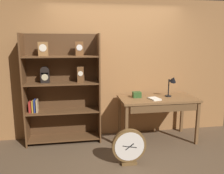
# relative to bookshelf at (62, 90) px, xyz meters

# --- Properties ---
(ground_plane) EXTENTS (10.00, 10.00, 0.00)m
(ground_plane) POSITION_rel_bookshelf_xyz_m (1.01, -1.13, -0.97)
(ground_plane) COLOR brown
(back_wood_panel) EXTENTS (4.80, 0.05, 2.60)m
(back_wood_panel) POSITION_rel_bookshelf_xyz_m (1.01, 0.21, 0.33)
(back_wood_panel) COLOR #9E6B3D
(back_wood_panel) RESTS_ON ground
(bookshelf) EXTENTS (1.32, 0.39, 1.96)m
(bookshelf) POSITION_rel_bookshelf_xyz_m (0.00, 0.00, 0.00)
(bookshelf) COLOR brown
(bookshelf) RESTS_ON ground
(workbench) EXTENTS (1.39, 0.70, 0.82)m
(workbench) POSITION_rel_bookshelf_xyz_m (1.71, -0.28, -0.25)
(workbench) COLOR brown
(workbench) RESTS_ON ground
(desk_lamp) EXTENTS (0.18, 0.18, 0.40)m
(desk_lamp) POSITION_rel_bookshelf_xyz_m (1.98, -0.24, 0.12)
(desk_lamp) COLOR black
(desk_lamp) RESTS_ON workbench
(toolbox_small) EXTENTS (0.15, 0.12, 0.10)m
(toolbox_small) POSITION_rel_bookshelf_xyz_m (1.34, -0.18, -0.11)
(toolbox_small) COLOR #2D5123
(toolbox_small) RESTS_ON workbench
(open_repair_manual) EXTENTS (0.20, 0.25, 0.02)m
(open_repair_manual) POSITION_rel_bookshelf_xyz_m (1.60, -0.38, -0.14)
(open_repair_manual) COLOR silver
(open_repair_manual) RESTS_ON workbench
(round_clock_large) EXTENTS (0.52, 0.11, 0.56)m
(round_clock_large) POSITION_rel_bookshelf_xyz_m (0.99, -1.03, -0.69)
(round_clock_large) COLOR brown
(round_clock_large) RESTS_ON ground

